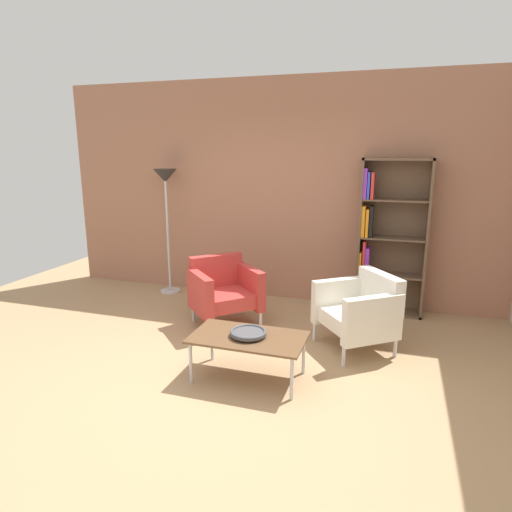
% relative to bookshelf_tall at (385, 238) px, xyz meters
% --- Properties ---
extents(ground_plane, '(8.32, 8.32, 0.00)m').
position_rel_bookshelf_tall_xyz_m(ground_plane, '(-1.31, -2.25, -0.94)').
color(ground_plane, tan).
extents(brick_back_panel, '(6.40, 0.12, 2.90)m').
position_rel_bookshelf_tall_xyz_m(brick_back_panel, '(-1.31, 0.21, 0.51)').
color(brick_back_panel, '#A87056').
rests_on(brick_back_panel, ground_plane).
extents(bookshelf_tall, '(0.80, 0.30, 1.90)m').
position_rel_bookshelf_tall_xyz_m(bookshelf_tall, '(0.00, 0.00, 0.00)').
color(bookshelf_tall, brown).
rests_on(bookshelf_tall, ground_plane).
extents(coffee_table_low, '(1.00, 0.56, 0.40)m').
position_rel_bookshelf_tall_xyz_m(coffee_table_low, '(-1.05, -2.12, -0.57)').
color(coffee_table_low, brown).
rests_on(coffee_table_low, ground_plane).
extents(decorative_bowl, '(0.32, 0.32, 0.05)m').
position_rel_bookshelf_tall_xyz_m(decorative_bowl, '(-1.05, -2.12, -0.50)').
color(decorative_bowl, '#4C4C51').
rests_on(decorative_bowl, coffee_table_low).
extents(armchair_by_bookshelf, '(0.95, 0.95, 0.78)m').
position_rel_bookshelf_tall_xyz_m(armchair_by_bookshelf, '(-1.74, -0.99, -0.52)').
color(armchair_by_bookshelf, '#B73833').
rests_on(armchair_by_bookshelf, ground_plane).
extents(armchair_spare_guest, '(0.94, 0.95, 0.78)m').
position_rel_bookshelf_tall_xyz_m(armchair_spare_guest, '(-0.17, -1.18, -0.52)').
color(armchair_spare_guest, white).
rests_on(armchair_spare_guest, ground_plane).
extents(floor_lamp_torchiere, '(0.32, 0.32, 1.74)m').
position_rel_bookshelf_tall_xyz_m(floor_lamp_torchiere, '(-2.92, -0.11, 0.51)').
color(floor_lamp_torchiere, silver).
rests_on(floor_lamp_torchiere, ground_plane).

